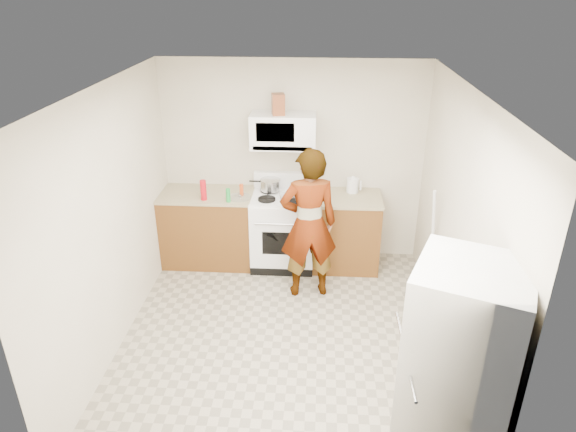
# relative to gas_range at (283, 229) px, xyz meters

# --- Properties ---
(floor) EXTENTS (3.60, 3.60, 0.00)m
(floor) POSITION_rel_gas_range_xyz_m (0.10, -1.48, -0.49)
(floor) COLOR gray
(floor) RESTS_ON ground
(back_wall) EXTENTS (3.20, 0.02, 2.50)m
(back_wall) POSITION_rel_gas_range_xyz_m (0.10, 0.31, 0.76)
(back_wall) COLOR beige
(back_wall) RESTS_ON floor
(right_wall) EXTENTS (0.02, 3.60, 2.50)m
(right_wall) POSITION_rel_gas_range_xyz_m (1.69, -1.48, 0.76)
(right_wall) COLOR beige
(right_wall) RESTS_ON floor
(cabinet_left) EXTENTS (1.12, 0.62, 0.90)m
(cabinet_left) POSITION_rel_gas_range_xyz_m (-0.94, 0.01, -0.04)
(cabinet_left) COLOR brown
(cabinet_left) RESTS_ON floor
(counter_left) EXTENTS (1.14, 0.64, 0.03)m
(counter_left) POSITION_rel_gas_range_xyz_m (-0.94, 0.01, 0.43)
(counter_left) COLOR tan
(counter_left) RESTS_ON cabinet_left
(cabinet_right) EXTENTS (0.80, 0.62, 0.90)m
(cabinet_right) POSITION_rel_gas_range_xyz_m (0.78, 0.01, -0.04)
(cabinet_right) COLOR brown
(cabinet_right) RESTS_ON floor
(counter_right) EXTENTS (0.82, 0.64, 0.03)m
(counter_right) POSITION_rel_gas_range_xyz_m (0.78, 0.01, 0.43)
(counter_right) COLOR tan
(counter_right) RESTS_ON cabinet_right
(gas_range) EXTENTS (0.76, 0.65, 1.13)m
(gas_range) POSITION_rel_gas_range_xyz_m (0.00, 0.00, 0.00)
(gas_range) COLOR white
(gas_range) RESTS_ON floor
(microwave) EXTENTS (0.76, 0.38, 0.40)m
(microwave) POSITION_rel_gas_range_xyz_m (0.00, 0.13, 1.21)
(microwave) COLOR white
(microwave) RESTS_ON back_wall
(person) EXTENTS (0.70, 0.53, 1.74)m
(person) POSITION_rel_gas_range_xyz_m (0.33, -0.65, 0.39)
(person) COLOR tan
(person) RESTS_ON floor
(fridge) EXTENTS (0.91, 0.91, 1.70)m
(fridge) POSITION_rel_gas_range_xyz_m (1.42, -2.90, 0.36)
(fridge) COLOR beige
(fridge) RESTS_ON floor
(kettle) EXTENTS (0.19, 0.19, 0.17)m
(kettle) POSITION_rel_gas_range_xyz_m (0.84, 0.16, 0.54)
(kettle) COLOR silver
(kettle) RESTS_ON counter_right
(jug) EXTENTS (0.17, 0.17, 0.24)m
(jug) POSITION_rel_gas_range_xyz_m (-0.05, 0.07, 1.53)
(jug) COLOR brown
(jug) RESTS_ON microwave
(saucepan) EXTENTS (0.31, 0.31, 0.13)m
(saucepan) POSITION_rel_gas_range_xyz_m (-0.16, 0.12, 0.53)
(saucepan) COLOR #B6B7BB
(saucepan) RESTS_ON gas_range
(tray) EXTENTS (0.28, 0.20, 0.05)m
(tray) POSITION_rel_gas_range_xyz_m (0.10, -0.06, 0.47)
(tray) COLOR silver
(tray) RESTS_ON gas_range
(bottle_spray) EXTENTS (0.09, 0.09, 0.24)m
(bottle_spray) POSITION_rel_gas_range_xyz_m (-0.92, -0.19, 0.57)
(bottle_spray) COLOR #B60D19
(bottle_spray) RESTS_ON counter_left
(bottle_hot_sauce) EXTENTS (0.05, 0.05, 0.15)m
(bottle_hot_sauce) POSITION_rel_gas_range_xyz_m (-0.49, -0.04, 0.52)
(bottle_hot_sauce) COLOR #CA4616
(bottle_hot_sauce) RESTS_ON counter_left
(bottle_green_cap) EXTENTS (0.06, 0.06, 0.17)m
(bottle_green_cap) POSITION_rel_gas_range_xyz_m (-0.62, -0.24, 0.53)
(bottle_green_cap) COLOR #198A34
(bottle_green_cap) RESTS_ON counter_left
(pot_lid) EXTENTS (0.35, 0.35, 0.01)m
(pot_lid) POSITION_rel_gas_range_xyz_m (-0.51, -0.11, 0.46)
(pot_lid) COLOR white
(pot_lid) RESTS_ON counter_left
(broom) EXTENTS (0.20, 0.26, 1.39)m
(broom) POSITION_rel_gas_range_xyz_m (1.67, -0.76, 0.22)
(broom) COLOR silver
(broom) RESTS_ON floor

